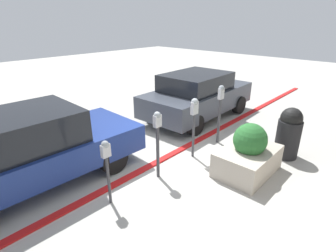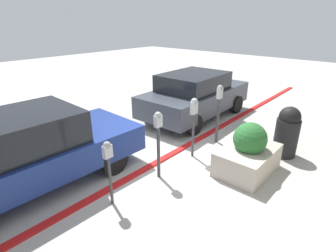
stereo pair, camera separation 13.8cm
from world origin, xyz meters
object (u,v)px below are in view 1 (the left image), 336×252
(parking_meter_nearest, at_px, (106,159))
(parked_car_middle, at_px, (198,95))
(parking_meter_fourth, at_px, (220,106))
(parked_car_front, at_px, (23,150))
(trash_bin, at_px, (289,133))
(parking_meter_middle, at_px, (194,115))
(parking_meter_second, at_px, (158,134))
(planter_box, at_px, (248,154))

(parking_meter_nearest, relative_size, parked_car_middle, 0.30)
(parking_meter_fourth, xyz_separation_m, parked_car_front, (-4.34, 1.71, -0.26))
(parking_meter_nearest, bearing_deg, trash_bin, -23.37)
(parking_meter_nearest, relative_size, parking_meter_middle, 0.85)
(parking_meter_second, distance_m, trash_bin, 3.28)
(parked_car_middle, relative_size, trash_bin, 3.36)
(parking_meter_middle, height_order, parking_meter_fourth, parking_meter_fourth)
(planter_box, bearing_deg, parking_meter_middle, 100.20)
(parking_meter_fourth, height_order, parked_car_front, parking_meter_fourth)
(parked_car_middle, distance_m, trash_bin, 3.41)
(parking_meter_middle, bearing_deg, trash_bin, -47.06)
(parking_meter_nearest, xyz_separation_m, parked_car_middle, (4.80, 1.58, -0.13))
(parking_meter_fourth, relative_size, trash_bin, 1.27)
(planter_box, xyz_separation_m, parked_car_front, (-3.47, 3.03, 0.36))
(parking_meter_fourth, height_order, planter_box, parking_meter_fourth)
(planter_box, relative_size, parked_car_front, 0.32)
(parking_meter_second, height_order, parked_car_front, parked_car_front)
(parking_meter_second, xyz_separation_m, parked_car_front, (-2.01, 1.70, -0.19))
(parking_meter_nearest, distance_m, planter_box, 3.05)
(parking_meter_middle, bearing_deg, parking_meter_second, 179.86)
(parking_meter_second, bearing_deg, parked_car_front, 139.80)
(parked_car_front, xyz_separation_m, trash_bin, (4.80, -3.39, -0.17))
(parking_meter_nearest, xyz_separation_m, planter_box, (2.68, -1.37, -0.48))
(parking_meter_middle, distance_m, planter_box, 1.50)
(parking_meter_middle, xyz_separation_m, trash_bin, (1.57, -1.69, -0.47))
(parking_meter_fourth, xyz_separation_m, parked_car_middle, (1.24, 1.64, -0.27))
(parking_meter_nearest, height_order, parking_meter_fourth, parking_meter_fourth)
(parking_meter_nearest, relative_size, trash_bin, 1.00)
(parking_meter_fourth, xyz_separation_m, planter_box, (-0.87, -1.31, -0.62))
(parking_meter_middle, bearing_deg, parking_meter_fourth, -0.67)
(parking_meter_second, relative_size, parked_car_front, 0.32)
(parking_meter_second, height_order, planter_box, parking_meter_second)
(trash_bin, bearing_deg, parked_car_front, 144.78)
(parking_meter_fourth, distance_m, trash_bin, 1.79)
(parking_meter_middle, xyz_separation_m, parked_car_front, (-3.23, 1.70, -0.29))
(parked_car_front, relative_size, parked_car_middle, 1.08)
(parking_meter_nearest, distance_m, parked_car_middle, 5.05)
(parking_meter_second, bearing_deg, trash_bin, -31.20)
(planter_box, distance_m, trash_bin, 1.39)
(parking_meter_nearest, bearing_deg, planter_box, -27.11)
(parking_meter_middle, xyz_separation_m, planter_box, (0.24, -1.33, -0.66))
(parking_meter_middle, xyz_separation_m, parking_meter_fourth, (1.11, -0.01, -0.04))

